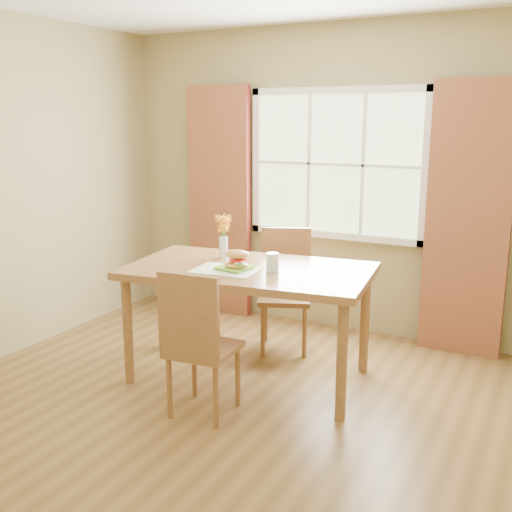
{
  "coord_description": "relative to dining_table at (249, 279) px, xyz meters",
  "views": [
    {
      "loc": [
        1.84,
        -3.15,
        1.91
      ],
      "look_at": [
        -0.07,
        0.48,
        0.95
      ],
      "focal_mm": 42.0,
      "sensor_mm": 36.0,
      "label": 1
    }
  ],
  "objects": [
    {
      "name": "room",
      "position": [
        0.15,
        -0.53,
        0.59
      ],
      "size": [
        4.24,
        3.84,
        2.74
      ],
      "color": "brown",
      "rests_on": "ground"
    },
    {
      "name": "placemat",
      "position": [
        -0.1,
        -0.16,
        0.09
      ],
      "size": [
        0.48,
        0.38,
        0.01
      ],
      "primitive_type": "cube",
      "rotation": [
        0.0,
        0.0,
        0.11
      ],
      "color": "beige",
      "rests_on": "dining_table"
    },
    {
      "name": "curtain_left",
      "position": [
        -1.0,
        1.25,
        0.34
      ],
      "size": [
        0.65,
        0.08,
        2.2
      ],
      "primitive_type": "cube",
      "color": "#5E1B16",
      "rests_on": "room"
    },
    {
      "name": "window",
      "position": [
        0.15,
        1.34,
        0.74
      ],
      "size": [
        1.62,
        0.06,
        1.32
      ],
      "color": "#B4CD9B",
      "rests_on": "room"
    },
    {
      "name": "flower_vase",
      "position": [
        -0.31,
        0.17,
        0.3
      ],
      "size": [
        0.14,
        0.14,
        0.34
      ],
      "color": "silver",
      "rests_on": "dining_table"
    },
    {
      "name": "croissant_sandwich",
      "position": [
        -0.02,
        -0.13,
        0.17
      ],
      "size": [
        0.2,
        0.15,
        0.14
      ],
      "rotation": [
        0.0,
        0.0,
        0.15
      ],
      "color": "#EBB650",
      "rests_on": "plate"
    },
    {
      "name": "chair_far",
      "position": [
        -0.03,
        0.7,
        -0.21
      ],
      "size": [
        0.55,
        0.55,
        1.0
      ],
      "rotation": [
        0.0,
        0.0,
        0.4
      ],
      "color": "brown",
      "rests_on": "room"
    },
    {
      "name": "plate",
      "position": [
        -0.06,
        -0.11,
        0.1
      ],
      "size": [
        0.25,
        0.25,
        0.01
      ],
      "primitive_type": "cube",
      "rotation": [
        0.0,
        0.0,
        -0.15
      ],
      "color": "#79C431",
      "rests_on": "placemat"
    },
    {
      "name": "water_glass",
      "position": [
        0.21,
        -0.04,
        0.15
      ],
      "size": [
        0.09,
        0.09,
        0.14
      ],
      "color": "silver",
      "rests_on": "dining_table"
    },
    {
      "name": "dining_table",
      "position": [
        0.0,
        0.0,
        0.0
      ],
      "size": [
        1.85,
        1.2,
        0.85
      ],
      "rotation": [
        0.0,
        0.0,
        0.13
      ],
      "color": "#925F38",
      "rests_on": "room"
    },
    {
      "name": "curtain_right",
      "position": [
        1.3,
        1.25,
        0.34
      ],
      "size": [
        0.65,
        0.08,
        2.2
      ],
      "primitive_type": "cube",
      "color": "#5E1B16",
      "rests_on": "room"
    },
    {
      "name": "chair_near",
      "position": [
        0.01,
        -0.71,
        -0.22
      ],
      "size": [
        0.45,
        0.45,
        0.99
      ],
      "rotation": [
        0.0,
        0.0,
        0.09
      ],
      "color": "brown",
      "rests_on": "room"
    }
  ]
}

